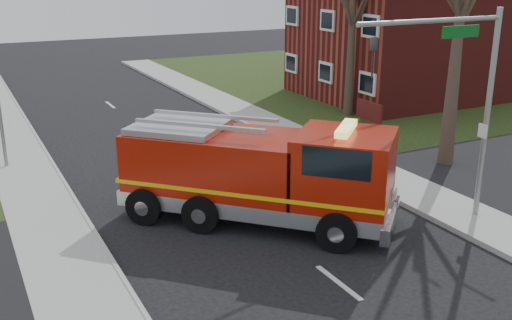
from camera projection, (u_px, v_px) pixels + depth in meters
name	position (u px, v px, depth m)	size (l,w,h in m)	color
ground	(338.00, 283.00, 15.77)	(120.00, 120.00, 0.00)	black
sidewalk_right	(505.00, 234.00, 18.45)	(2.40, 80.00, 0.15)	#9C9C96
brick_building	(426.00, 37.00, 38.14)	(15.40, 10.40, 7.25)	maroon
health_center_sign	(369.00, 111.00, 30.65)	(0.12, 2.00, 1.40)	#531513
traffic_signal_mast	(461.00, 80.00, 17.86)	(5.29, 0.18, 6.80)	gray
fire_engine	(260.00, 176.00, 19.19)	(8.06, 8.12, 3.45)	#9D1607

